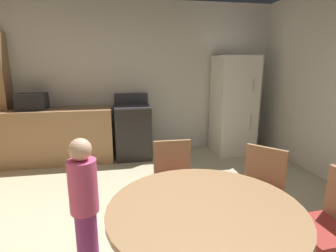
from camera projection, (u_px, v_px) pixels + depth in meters
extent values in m
cube|color=beige|center=(133.00, 79.00, 4.85)|extent=(5.49, 0.12, 2.70)
cube|color=#9E754C|center=(50.00, 136.00, 4.42)|extent=(2.05, 0.60, 0.90)
cube|color=black|center=(133.00, 132.00, 4.67)|extent=(0.60, 0.60, 0.90)
cube|color=#38383D|center=(132.00, 106.00, 4.56)|extent=(0.60, 0.60, 0.02)
cube|color=#38383D|center=(131.00, 98.00, 4.81)|extent=(0.60, 0.04, 0.18)
cube|color=silver|center=(233.00, 105.00, 4.84)|extent=(0.68, 0.66, 1.76)
cylinder|color=#B2B2B7|center=(253.00, 85.00, 4.46)|extent=(0.02, 0.02, 0.22)
cylinder|color=#B2B2B7|center=(250.00, 122.00, 4.61)|extent=(0.02, 0.02, 0.30)
cube|color=black|center=(32.00, 102.00, 4.25)|extent=(0.44, 0.32, 0.26)
cylinder|color=#9E754C|center=(205.00, 210.00, 1.66)|extent=(1.22, 1.22, 0.04)
cylinder|color=#9E754C|center=(267.00, 235.00, 2.24)|extent=(0.03, 0.03, 0.43)
cylinder|color=#9E754C|center=(229.00, 221.00, 2.45)|extent=(0.03, 0.03, 0.43)
cylinder|color=#9E754C|center=(279.00, 218.00, 2.50)|extent=(0.03, 0.03, 0.43)
cylinder|color=#9E754C|center=(244.00, 206.00, 2.71)|extent=(0.03, 0.03, 0.43)
cube|color=#9E2D28|center=(256.00, 196.00, 2.42)|extent=(0.56, 0.56, 0.05)
cube|color=#9E754C|center=(265.00, 169.00, 2.51)|extent=(0.28, 0.31, 0.42)
cylinder|color=#9E754C|center=(196.00, 216.00, 2.52)|extent=(0.03, 0.03, 0.43)
cylinder|color=#9E754C|center=(161.00, 220.00, 2.47)|extent=(0.03, 0.03, 0.43)
cylinder|color=#9E754C|center=(188.00, 199.00, 2.85)|extent=(0.03, 0.03, 0.43)
cylinder|color=#9E754C|center=(156.00, 202.00, 2.79)|extent=(0.03, 0.03, 0.43)
cube|color=#9E2D28|center=(175.00, 187.00, 2.60)|extent=(0.40, 0.40, 0.05)
cube|color=#9E754C|center=(172.00, 160.00, 2.73)|extent=(0.38, 0.04, 0.42)
cylinder|color=#9E754C|center=(285.00, 247.00, 2.10)|extent=(0.03, 0.03, 0.43)
cylinder|color=#9E754C|center=(321.00, 241.00, 2.18)|extent=(0.03, 0.03, 0.43)
cube|color=#9E2D28|center=(324.00, 230.00, 1.92)|extent=(0.42, 0.42, 0.05)
cylinder|color=#8C337A|center=(87.00, 239.00, 2.14)|extent=(0.17, 0.17, 0.50)
cylinder|color=#D14C7A|center=(83.00, 186.00, 2.04)|extent=(0.31, 0.31, 0.42)
sphere|color=#D6A884|center=(80.00, 149.00, 1.97)|extent=(0.17, 0.17, 0.17)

